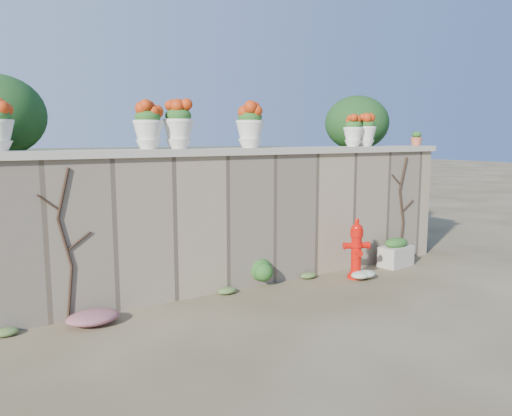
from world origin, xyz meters
TOP-DOWN VIEW (x-y plane):
  - ground at (0.00, 0.00)m, footprint 80.00×80.00m
  - stone_wall at (0.00, 1.80)m, footprint 8.00×0.40m
  - wall_cap at (0.00, 1.80)m, footprint 8.10×0.52m
  - raised_fill at (0.00, 5.00)m, footprint 9.00×6.00m
  - back_shrub_right at (3.40, 3.00)m, footprint 1.30×1.30m
  - vine_left at (-2.67, 1.58)m, footprint 0.60×0.04m
  - vine_right at (3.23, 1.58)m, footprint 0.60×0.04m
  - fire_hydrant at (1.66, 1.11)m, footprint 0.41×0.30m
  - planter_box at (2.80, 1.30)m, footprint 0.65×0.43m
  - green_shrub at (0.23, 1.55)m, footprint 0.56×0.51m
  - magenta_clump at (-2.44, 1.26)m, footprint 0.84×0.56m
  - white_flowers at (1.71, 1.01)m, footprint 0.55×0.44m
  - urn_pot_1 at (-1.51, 1.80)m, footprint 0.39×0.39m
  - urn_pot_2 at (-1.08, 1.80)m, footprint 0.42×0.42m
  - urn_pot_3 at (0.08, 1.80)m, footprint 0.42×0.42m
  - urn_pot_4 at (2.17, 1.80)m, footprint 0.34×0.34m
  - urn_pot_5 at (2.47, 1.80)m, footprint 0.36×0.36m
  - terracotta_pot at (3.80, 1.80)m, footprint 0.22×0.22m

SIDE VIEW (x-z plane):
  - ground at x=0.00m, z-range 0.00..0.00m
  - white_flowers at x=1.71m, z-range 0.00..0.20m
  - magenta_clump at x=-2.44m, z-range 0.00..0.22m
  - planter_box at x=2.80m, z-range -0.02..0.49m
  - green_shrub at x=0.23m, z-range 0.00..0.53m
  - fire_hydrant at x=1.66m, z-range 0.00..0.97m
  - vine_left at x=-2.67m, z-range 0.04..1.94m
  - vine_right at x=3.23m, z-range 0.04..1.94m
  - stone_wall at x=0.00m, z-range 0.00..2.00m
  - raised_fill at x=0.00m, z-range 0.00..2.00m
  - wall_cap at x=0.00m, z-range 2.00..2.10m
  - terracotta_pot at x=3.80m, z-range 2.09..2.35m
  - urn_pot_4 at x=2.17m, z-range 2.10..2.63m
  - urn_pot_5 at x=2.47m, z-range 2.10..2.65m
  - urn_pot_1 at x=-1.51m, z-range 2.10..2.71m
  - urn_pot_2 at x=-1.08m, z-range 2.10..2.75m
  - urn_pot_3 at x=0.08m, z-range 2.10..2.75m
  - back_shrub_right at x=3.40m, z-range 2.00..3.10m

